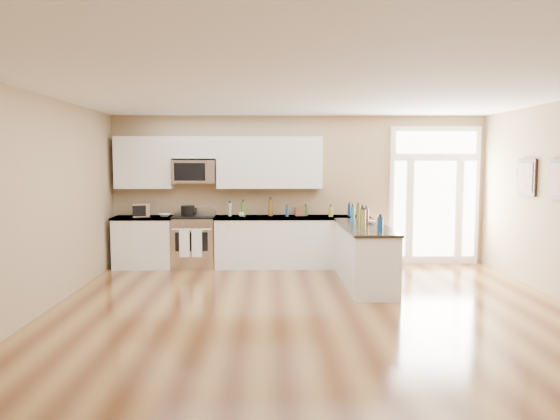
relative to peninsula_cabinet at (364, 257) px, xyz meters
name	(u,v)px	position (x,y,z in m)	size (l,w,h in m)	color
ground	(319,327)	(-0.93, -2.24, -0.43)	(8.00, 8.00, 0.00)	#583018
room_shell	(320,182)	(-0.93, -2.24, 1.27)	(8.00, 8.00, 8.00)	tan
back_cabinet_left	(145,244)	(-3.80, 1.45, 0.00)	(1.10, 0.66, 0.94)	white
back_cabinet_right	(292,243)	(-1.08, 1.45, 0.00)	(2.85, 0.66, 0.94)	white
peninsula_cabinet	(364,257)	(0.00, 0.00, 0.00)	(0.69, 2.32, 0.94)	white
upper_cabinet_left	(144,163)	(-3.81, 1.59, 1.49)	(1.04, 0.33, 0.95)	white
upper_cabinet_right	(269,163)	(-1.50, 1.59, 1.49)	(1.94, 0.33, 0.95)	white
upper_cabinet_short	(194,148)	(-2.88, 1.59, 1.77)	(0.82, 0.33, 0.40)	white
microwave	(194,172)	(-2.88, 1.56, 1.33)	(0.78, 0.41, 0.42)	silver
entry_door	(434,196)	(1.62, 1.71, 0.87)	(1.70, 0.10, 2.60)	white
wall_art_near	(527,177)	(2.54, -0.04, 1.27)	(0.05, 0.58, 0.58)	black
kitchen_range	(194,241)	(-2.89, 1.45, 0.04)	(0.78, 0.69, 1.08)	silver
stockpot	(188,210)	(-3.01, 1.56, 0.61)	(0.26, 0.26, 0.20)	black
toaster_oven	(141,210)	(-3.82, 1.35, 0.63)	(0.30, 0.23, 0.26)	silver
cardboard_box	(301,211)	(-0.91, 1.57, 0.59)	(0.22, 0.16, 0.18)	brown
bowl_left	(165,215)	(-3.42, 1.45, 0.53)	(0.22, 0.22, 0.05)	white
bowl_peninsula	(371,222)	(0.14, 0.23, 0.53)	(0.17, 0.17, 0.05)	white
cup_counter	(242,214)	(-2.00, 1.39, 0.55)	(0.11, 0.11, 0.08)	white
counter_bottles	(320,213)	(-0.64, 0.69, 0.63)	(2.37, 2.46, 0.31)	#19591E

